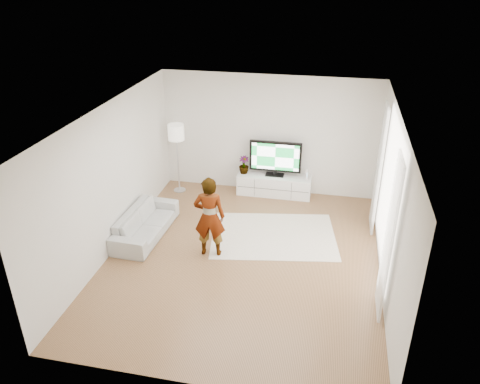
% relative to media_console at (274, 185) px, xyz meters
% --- Properties ---
extents(floor, '(6.00, 6.00, 0.00)m').
position_rel_media_console_xyz_m(floor, '(-0.20, -2.76, -0.24)').
color(floor, '#9F6D47').
rests_on(floor, ground).
extents(ceiling, '(6.00, 6.00, 0.00)m').
position_rel_media_console_xyz_m(ceiling, '(-0.20, -2.76, 2.56)').
color(ceiling, white).
rests_on(ceiling, wall_back).
extents(wall_left, '(0.02, 6.00, 2.80)m').
position_rel_media_console_xyz_m(wall_left, '(-2.70, -2.76, 1.16)').
color(wall_left, silver).
rests_on(wall_left, floor).
extents(wall_right, '(0.02, 6.00, 2.80)m').
position_rel_media_console_xyz_m(wall_right, '(2.30, -2.76, 1.16)').
color(wall_right, silver).
rests_on(wall_right, floor).
extents(wall_back, '(5.00, 0.02, 2.80)m').
position_rel_media_console_xyz_m(wall_back, '(-0.20, 0.24, 1.16)').
color(wall_back, silver).
rests_on(wall_back, floor).
extents(wall_front, '(5.00, 0.02, 2.80)m').
position_rel_media_console_xyz_m(wall_front, '(-0.20, -5.76, 1.16)').
color(wall_front, silver).
rests_on(wall_front, floor).
extents(window, '(0.01, 2.60, 2.50)m').
position_rel_media_console_xyz_m(window, '(2.28, -2.46, 1.21)').
color(window, white).
rests_on(window, wall_right).
extents(curtain_near, '(0.04, 0.70, 2.60)m').
position_rel_media_console_xyz_m(curtain_near, '(2.20, -3.76, 1.11)').
color(curtain_near, white).
rests_on(curtain_near, floor).
extents(curtain_far, '(0.04, 0.70, 2.60)m').
position_rel_media_console_xyz_m(curtain_far, '(2.20, -1.16, 1.11)').
color(curtain_far, white).
rests_on(curtain_far, floor).
extents(media_console, '(1.73, 0.49, 0.49)m').
position_rel_media_console_xyz_m(media_console, '(0.00, 0.00, 0.00)').
color(media_console, white).
rests_on(media_console, floor).
extents(television, '(1.20, 0.24, 0.84)m').
position_rel_media_console_xyz_m(television, '(-0.00, 0.03, 0.70)').
color(television, black).
rests_on(television, media_console).
extents(game_console, '(0.05, 0.15, 0.20)m').
position_rel_media_console_xyz_m(game_console, '(0.76, -0.00, 0.34)').
color(game_console, white).
rests_on(game_console, media_console).
extents(potted_plant, '(0.29, 0.29, 0.42)m').
position_rel_media_console_xyz_m(potted_plant, '(-0.74, 0.00, 0.45)').
color(potted_plant, '#3F7238').
rests_on(potted_plant, media_console).
extents(rug, '(2.75, 2.19, 0.01)m').
position_rel_media_console_xyz_m(rug, '(0.26, -1.86, -0.24)').
color(rug, white).
rests_on(rug, floor).
extents(player, '(0.62, 0.45, 1.59)m').
position_rel_media_console_xyz_m(player, '(-0.83, -2.74, 0.56)').
color(player, '#334772').
rests_on(player, rug).
extents(sofa, '(0.80, 1.90, 0.55)m').
position_rel_media_console_xyz_m(sofa, '(-2.29, -2.35, 0.03)').
color(sofa, beige).
rests_on(sofa, floor).
extents(floor_lamp, '(0.37, 0.37, 1.67)m').
position_rel_media_console_xyz_m(floor_lamp, '(-2.28, -0.27, 1.17)').
color(floor_lamp, silver).
rests_on(floor_lamp, floor).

